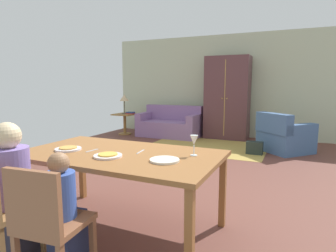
{
  "coord_description": "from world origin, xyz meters",
  "views": [
    {
      "loc": [
        1.58,
        -3.52,
        1.39
      ],
      "look_at": [
        0.03,
        -0.13,
        0.85
      ],
      "focal_mm": 30.55,
      "sensor_mm": 36.0,
      "label": 1
    }
  ],
  "objects_px": {
    "handbag": "(255,148)",
    "wine_glass": "(194,141)",
    "dining_chair_child": "(47,220)",
    "book_lower": "(130,113)",
    "dining_table": "(120,159)",
    "plate_near_child": "(108,156)",
    "book_upper": "(130,112)",
    "person_child": "(64,217)",
    "armchair": "(284,137)",
    "plate_near_woman": "(165,160)",
    "person_man": "(16,195)",
    "plate_near_man": "(68,149)",
    "armoire": "(227,98)",
    "couch": "(170,125)",
    "table_lamp": "(124,98)",
    "side_table": "(125,121)"
  },
  "relations": [
    {
      "from": "plate_near_woman",
      "to": "book_upper",
      "type": "bearing_deg",
      "value": 124.82
    },
    {
      "from": "armchair",
      "to": "person_child",
      "type": "bearing_deg",
      "value": -104.75
    },
    {
      "from": "person_child",
      "to": "dining_chair_child",
      "type": "bearing_deg",
      "value": -85.99
    },
    {
      "from": "dining_table",
      "to": "armchair",
      "type": "relative_size",
      "value": 1.55
    },
    {
      "from": "person_man",
      "to": "book_upper",
      "type": "xyz_separation_m",
      "value": [
        -2.24,
        5.31,
        0.11
      ]
    },
    {
      "from": "dining_table",
      "to": "book_upper",
      "type": "xyz_separation_m",
      "value": [
        -2.75,
        4.59,
        -0.07
      ]
    },
    {
      "from": "person_child",
      "to": "plate_near_child",
      "type": "bearing_deg",
      "value": 89.65
    },
    {
      "from": "person_man",
      "to": "handbag",
      "type": "distance_m",
      "value": 4.55
    },
    {
      "from": "dining_chair_child",
      "to": "book_upper",
      "type": "relative_size",
      "value": 3.95
    },
    {
      "from": "armchair",
      "to": "dining_table",
      "type": "bearing_deg",
      "value": -107.14
    },
    {
      "from": "plate_near_child",
      "to": "armchair",
      "type": "distance_m",
      "value": 4.49
    },
    {
      "from": "dining_table",
      "to": "dining_chair_child",
      "type": "height_order",
      "value": "dining_chair_child"
    },
    {
      "from": "dining_table",
      "to": "handbag",
      "type": "height_order",
      "value": "dining_table"
    },
    {
      "from": "dining_chair_child",
      "to": "armchair",
      "type": "bearing_deg",
      "value": 75.86
    },
    {
      "from": "person_man",
      "to": "handbag",
      "type": "relative_size",
      "value": 3.47
    },
    {
      "from": "person_child",
      "to": "armoire",
      "type": "height_order",
      "value": "armoire"
    },
    {
      "from": "plate_near_woman",
      "to": "book_upper",
      "type": "height_order",
      "value": "plate_near_woman"
    },
    {
      "from": "dining_chair_child",
      "to": "handbag",
      "type": "bearing_deg",
      "value": 80.68
    },
    {
      "from": "book_upper",
      "to": "dining_table",
      "type": "bearing_deg",
      "value": -59.09
    },
    {
      "from": "armchair",
      "to": "armoire",
      "type": "relative_size",
      "value": 0.58
    },
    {
      "from": "side_table",
      "to": "plate_near_man",
      "type": "bearing_deg",
      "value": -62.81
    },
    {
      "from": "person_child",
      "to": "armchair",
      "type": "relative_size",
      "value": 0.77
    },
    {
      "from": "plate_near_woman",
      "to": "table_lamp",
      "type": "relative_size",
      "value": 0.46
    },
    {
      "from": "plate_near_man",
      "to": "dining_chair_child",
      "type": "bearing_deg",
      "value": -55.68
    },
    {
      "from": "book_upper",
      "to": "dining_chair_child",
      "type": "bearing_deg",
      "value": -63.27
    },
    {
      "from": "person_man",
      "to": "book_lower",
      "type": "bearing_deg",
      "value": 112.88
    },
    {
      "from": "wine_glass",
      "to": "book_upper",
      "type": "distance_m",
      "value": 5.59
    },
    {
      "from": "person_man",
      "to": "handbag",
      "type": "bearing_deg",
      "value": 73.78
    },
    {
      "from": "person_man",
      "to": "couch",
      "type": "distance_m",
      "value": 5.63
    },
    {
      "from": "plate_near_woman",
      "to": "table_lamp",
      "type": "height_order",
      "value": "table_lamp"
    },
    {
      "from": "plate_near_man",
      "to": "armoire",
      "type": "height_order",
      "value": "armoire"
    },
    {
      "from": "dining_table",
      "to": "book_lower",
      "type": "height_order",
      "value": "dining_table"
    },
    {
      "from": "handbag",
      "to": "wine_glass",
      "type": "bearing_deg",
      "value": -91.31
    },
    {
      "from": "person_child",
      "to": "book_lower",
      "type": "relative_size",
      "value": 4.2
    },
    {
      "from": "wine_glass",
      "to": "handbag",
      "type": "bearing_deg",
      "value": 88.69
    },
    {
      "from": "dining_chair_child",
      "to": "book_lower",
      "type": "xyz_separation_m",
      "value": [
        -2.75,
        5.46,
        0.1
      ]
    },
    {
      "from": "book_upper",
      "to": "wine_glass",
      "type": "bearing_deg",
      "value": -52.2
    },
    {
      "from": "side_table",
      "to": "table_lamp",
      "type": "bearing_deg",
      "value": 0.0
    },
    {
      "from": "plate_near_child",
      "to": "book_lower",
      "type": "xyz_separation_m",
      "value": [
        -2.74,
        4.75,
        -0.18
      ]
    },
    {
      "from": "plate_near_man",
      "to": "handbag",
      "type": "xyz_separation_m",
      "value": [
        1.27,
        3.76,
        -0.64
      ]
    },
    {
      "from": "wine_glass",
      "to": "couch",
      "type": "distance_m",
      "value": 5.2
    },
    {
      "from": "wine_glass",
      "to": "plate_near_woman",
      "type": "bearing_deg",
      "value": -119.58
    },
    {
      "from": "book_lower",
      "to": "plate_near_child",
      "type": "bearing_deg",
      "value": -60.0
    },
    {
      "from": "couch",
      "to": "table_lamp",
      "type": "height_order",
      "value": "table_lamp"
    },
    {
      "from": "person_man",
      "to": "couch",
      "type": "bearing_deg",
      "value": 101.5
    },
    {
      "from": "wine_glass",
      "to": "armoire",
      "type": "relative_size",
      "value": 0.09
    },
    {
      "from": "person_man",
      "to": "armoire",
      "type": "relative_size",
      "value": 0.53
    },
    {
      "from": "armchair",
      "to": "book_upper",
      "type": "distance_m",
      "value": 4.06
    },
    {
      "from": "plate_near_woman",
      "to": "couch",
      "type": "xyz_separation_m",
      "value": [
        -2.15,
        4.9,
        -0.46
      ]
    },
    {
      "from": "plate_near_man",
      "to": "handbag",
      "type": "height_order",
      "value": "plate_near_man"
    }
  ]
}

